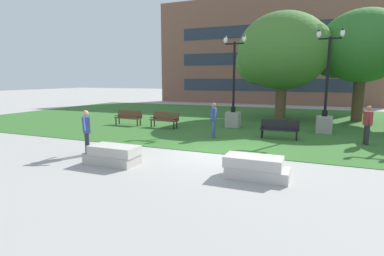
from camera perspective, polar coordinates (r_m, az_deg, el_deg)
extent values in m
plane|color=#A3A09B|center=(11.68, 4.47, -4.91)|extent=(140.00, 140.00, 0.00)
cube|color=#336628|center=(21.26, 12.80, 1.36)|extent=(40.00, 20.00, 0.02)
cube|color=#B2ADA3|center=(10.63, -14.96, -5.74)|extent=(1.80, 0.90, 0.32)
cube|color=#BBB6AB|center=(10.49, -14.58, -4.12)|extent=(1.66, 0.83, 0.32)
cube|color=#BCB7B2|center=(9.04, 12.37, -8.30)|extent=(1.80, 0.90, 0.32)
cube|color=beige|center=(8.97, 11.63, -6.29)|extent=(1.66, 0.83, 0.32)
cylinder|color=#28282D|center=(12.16, -19.38, -2.77)|extent=(0.15, 0.15, 0.86)
cylinder|color=#28282D|center=(11.97, -19.27, -2.95)|extent=(0.15, 0.15, 0.86)
cube|color=#334784|center=(11.94, -19.51, 0.57)|extent=(0.46, 0.45, 0.60)
cylinder|color=#334784|center=(12.30, -19.16, 1.19)|extent=(0.37, 0.35, 0.51)
cylinder|color=#334784|center=(11.55, -19.93, 0.65)|extent=(0.37, 0.35, 0.51)
sphere|color=tan|center=(11.88, -19.63, 2.67)|extent=(0.22, 0.22, 0.22)
cube|color=#2D4C75|center=(12.28, -17.33, -4.19)|extent=(0.81, 0.49, 0.02)
cube|color=#2D4C75|center=(12.15, -15.30, -4.14)|extent=(0.19, 0.23, 0.06)
cube|color=#2D4C75|center=(12.41, -19.33, -4.06)|extent=(0.19, 0.23, 0.06)
cylinder|color=silver|center=(12.33, -16.19, -4.36)|extent=(0.06, 0.05, 0.06)
cylinder|color=silver|center=(12.13, -16.47, -4.60)|extent=(0.06, 0.05, 0.06)
cylinder|color=silver|center=(12.46, -18.14, -4.32)|extent=(0.06, 0.05, 0.06)
cylinder|color=silver|center=(12.26, -18.45, -4.56)|extent=(0.06, 0.05, 0.06)
cube|color=brown|center=(19.04, -12.12, 1.84)|extent=(1.81, 0.50, 0.05)
cube|color=brown|center=(19.21, -11.70, 2.61)|extent=(1.80, 0.18, 0.46)
cube|color=black|center=(19.53, -14.12, 2.31)|extent=(0.07, 0.40, 0.04)
cube|color=black|center=(18.54, -10.03, 2.09)|extent=(0.07, 0.40, 0.04)
cylinder|color=black|center=(19.43, -14.28, 1.22)|extent=(0.07, 0.07, 0.41)
cylinder|color=black|center=(18.48, -10.38, 0.95)|extent=(0.07, 0.07, 0.41)
cylinder|color=black|center=(19.67, -13.70, 1.34)|extent=(0.07, 0.07, 0.41)
cylinder|color=black|center=(18.74, -9.83, 1.08)|extent=(0.07, 0.07, 0.41)
cube|color=brown|center=(17.69, -5.41, 1.45)|extent=(1.84, 0.64, 0.05)
cube|color=brown|center=(17.86, -4.97, 2.28)|extent=(1.80, 0.32, 0.46)
cube|color=black|center=(18.15, -7.61, 2.00)|extent=(0.10, 0.40, 0.04)
cube|color=black|center=(17.22, -3.10, 1.67)|extent=(0.10, 0.40, 0.04)
cylinder|color=black|center=(18.05, -7.78, 0.82)|extent=(0.07, 0.07, 0.41)
cylinder|color=black|center=(17.16, -3.48, 0.45)|extent=(0.07, 0.07, 0.41)
cylinder|color=black|center=(18.31, -7.19, 0.95)|extent=(0.07, 0.07, 0.41)
cylinder|color=black|center=(17.42, -2.92, 0.59)|extent=(0.07, 0.07, 0.41)
cube|color=black|center=(14.90, 16.28, -0.35)|extent=(1.81, 0.46, 0.05)
cube|color=black|center=(15.11, 16.41, 0.66)|extent=(1.80, 0.14, 0.46)
cube|color=black|center=(14.98, 13.10, 0.29)|extent=(0.06, 0.40, 0.04)
cube|color=black|center=(14.83, 19.53, -0.09)|extent=(0.06, 0.40, 0.04)
cylinder|color=black|center=(14.88, 13.11, -1.15)|extent=(0.07, 0.07, 0.41)
cylinder|color=black|center=(14.73, 19.27, -1.53)|extent=(0.07, 0.07, 0.41)
cylinder|color=black|center=(15.19, 13.30, -0.94)|extent=(0.07, 0.07, 0.41)
cylinder|color=black|center=(15.05, 19.33, -1.31)|extent=(0.07, 0.07, 0.41)
cube|color=gray|center=(18.09, 7.81, 1.62)|extent=(0.80, 0.80, 0.90)
cylinder|color=black|center=(18.02, 7.85, 3.51)|extent=(0.28, 0.28, 0.30)
cylinder|color=black|center=(17.93, 7.98, 9.48)|extent=(0.14, 0.14, 4.05)
cube|color=black|center=(18.04, 8.13, 15.61)|extent=(1.10, 0.08, 0.08)
ellipsoid|color=white|center=(18.22, 6.40, 16.35)|extent=(0.22, 0.22, 0.36)
cone|color=black|center=(18.24, 6.41, 16.96)|extent=(0.20, 0.20, 0.13)
ellipsoid|color=white|center=(17.94, 9.92, 16.38)|extent=(0.22, 0.22, 0.36)
cone|color=black|center=(17.97, 9.94, 17.00)|extent=(0.20, 0.20, 0.13)
cube|color=gray|center=(17.44, 23.84, 0.62)|extent=(0.80, 0.80, 0.90)
cylinder|color=black|center=(17.37, 23.97, 2.57)|extent=(0.28, 0.28, 0.30)
cylinder|color=black|center=(17.27, 24.39, 8.82)|extent=(0.14, 0.14, 4.09)
cube|color=black|center=(17.39, 24.83, 15.23)|extent=(1.10, 0.08, 0.08)
ellipsoid|color=white|center=(17.42, 23.01, 16.13)|extent=(0.22, 0.22, 0.36)
cone|color=black|center=(17.44, 23.05, 16.77)|extent=(0.20, 0.20, 0.13)
ellipsoid|color=white|center=(17.45, 26.76, 15.87)|extent=(0.22, 0.22, 0.36)
cone|color=black|center=(17.48, 26.81, 16.50)|extent=(0.20, 0.20, 0.13)
cylinder|color=brown|center=(22.43, 16.55, 5.54)|extent=(0.75, 0.75, 3.04)
ellipsoid|color=#42752D|center=(22.48, 16.94, 13.83)|extent=(6.28, 6.28, 5.34)
sphere|color=#42752D|center=(23.29, 12.70, 12.28)|extent=(3.45, 3.45, 3.45)
sphere|color=#42752D|center=(21.78, 21.06, 14.61)|extent=(3.14, 3.14, 3.14)
cylinder|color=#4C3823|center=(23.32, 29.11, 5.41)|extent=(0.72, 0.72, 3.47)
ellipsoid|color=#2D6B28|center=(23.40, 29.76, 13.42)|extent=(5.60, 5.60, 4.76)
sphere|color=#2D6B28|center=(23.78, 25.71, 12.27)|extent=(3.08, 3.08, 3.08)
cylinder|color=#384C7A|center=(14.81, 4.19, -0.10)|extent=(0.15, 0.15, 0.86)
cylinder|color=#384C7A|center=(14.62, 4.01, -0.22)|extent=(0.15, 0.15, 0.86)
cube|color=#334784|center=(14.62, 4.13, 2.67)|extent=(0.27, 0.42, 0.60)
cylinder|color=#334784|center=(14.88, 4.40, 2.88)|extent=(0.11, 0.15, 0.56)
cylinder|color=#334784|center=(14.34, 3.85, 2.64)|extent=(0.11, 0.15, 0.56)
sphere|color=#9E7051|center=(14.57, 4.15, 4.39)|extent=(0.22, 0.22, 0.22)
cylinder|color=#28282D|center=(15.06, 30.42, -1.21)|extent=(0.15, 0.15, 0.86)
cylinder|color=#28282D|center=(15.24, 30.13, -1.08)|extent=(0.15, 0.15, 0.86)
cube|color=maroon|center=(15.05, 30.50, 1.59)|extent=(0.34, 0.45, 0.60)
cylinder|color=maroon|center=(14.85, 30.87, 1.58)|extent=(0.14, 0.20, 0.56)
cylinder|color=maroon|center=(15.24, 30.15, 1.81)|extent=(0.14, 0.20, 0.56)
sphere|color=#9E7051|center=(15.00, 30.63, 3.26)|extent=(0.22, 0.22, 0.22)
cube|color=brown|center=(35.91, 13.28, 14.18)|extent=(25.32, 1.00, 12.14)
cube|color=#232D3D|center=(35.26, 12.91, 7.99)|extent=(18.99, 0.03, 1.40)
cube|color=#232D3D|center=(35.34, 13.09, 12.86)|extent=(18.99, 0.03, 1.40)
cube|color=#232D3D|center=(35.66, 13.27, 17.67)|extent=(18.99, 0.03, 1.40)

